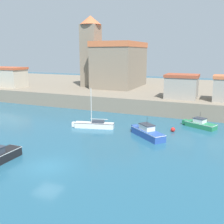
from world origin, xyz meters
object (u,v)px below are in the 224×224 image
Objects in this scene: mooring_buoy at (173,130)px; harbor_shed_mid_row at (8,77)px; motorboat_blue_3 at (147,132)px; church at (115,62)px; harbor_shed_near_wharf at (182,86)px; motorboat_green_0 at (200,124)px; sailboat_white_4 at (94,125)px.

mooring_buoy is 0.07× the size of harbor_shed_mid_row.
harbor_shed_mid_row is (-40.91, 12.27, 4.72)m from mooring_buoy.
church is at bearing 120.17° from motorboat_blue_3.
harbor_shed_near_wharf is 0.66× the size of harbor_shed_mid_row.
harbor_shed_mid_row is (-44.08, 8.66, 4.51)m from motorboat_green_0.
sailboat_white_4 is 0.38× the size of church.
mooring_buoy is (-3.18, -3.62, -0.21)m from motorboat_green_0.
harbor_shed_mid_row is (-40.00, 0.21, 0.19)m from harbor_shed_near_wharf.
motorboat_blue_3 is 4.47m from mooring_buoy.
mooring_buoy is (2.66, 3.58, -0.32)m from motorboat_blue_3.
sailboat_white_4 reaches higher than motorboat_green_0.
harbor_shed_mid_row is (-22.92, -10.52, -3.43)m from church.
motorboat_green_0 is 29.64m from church.
sailboat_white_4 is (-13.96, -6.20, -0.02)m from motorboat_green_0.
mooring_buoy is at bearing 13.46° from sailboat_white_4.
motorboat_blue_3 is at bearing -22.52° from harbor_shed_mid_row.
motorboat_green_0 is at bearing -64.22° from harbor_shed_near_wharf.
church is (-21.17, 19.18, 7.94)m from motorboat_green_0.
motorboat_blue_3 is 0.98× the size of harbor_shed_near_wharf.
harbor_shed_mid_row reaches higher than motorboat_green_0.
church is at bearing 128.28° from mooring_buoy.
harbor_shed_mid_row reaches higher than sailboat_white_4.
motorboat_green_0 is 0.92× the size of motorboat_blue_3.
motorboat_green_0 is 8.52× the size of mooring_buoy.
motorboat_green_0 is 0.60× the size of harbor_shed_mid_row.
motorboat_blue_3 reaches higher than mooring_buoy.
harbor_shed_mid_row is at bearing 168.89° from motorboat_green_0.
motorboat_blue_3 is at bearing -96.39° from harbor_shed_near_wharf.
sailboat_white_4 is at bearing -166.54° from mooring_buoy.
sailboat_white_4 is at bearing -123.99° from harbor_shed_near_wharf.
church is at bearing 24.66° from harbor_shed_mid_row.
motorboat_blue_3 is 0.34× the size of church.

